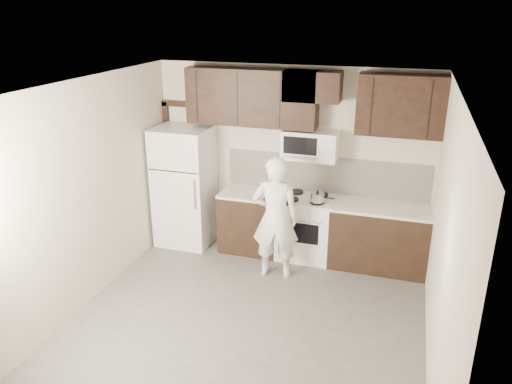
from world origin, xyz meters
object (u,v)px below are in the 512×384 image
at_px(refrigerator, 185,186).
at_px(person, 275,218).
at_px(stove, 305,227).
at_px(microwave, 310,145).

bearing_deg(refrigerator, person, -21.24).
bearing_deg(stove, person, -112.26).
xyz_separation_m(microwave, person, (-0.27, -0.78, -0.81)).
xyz_separation_m(stove, microwave, (-0.00, 0.12, 1.19)).
height_order(microwave, refrigerator, microwave).
xyz_separation_m(microwave, refrigerator, (-1.85, -0.17, -0.75)).
bearing_deg(microwave, refrigerator, -174.85).
relative_size(stove, microwave, 1.24).
bearing_deg(microwave, stove, -89.90).
relative_size(microwave, refrigerator, 0.42).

